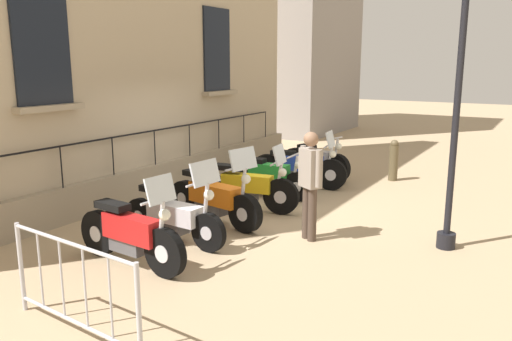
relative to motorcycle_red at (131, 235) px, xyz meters
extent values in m
plane|color=tan|center=(-0.20, 3.17, -0.45)|extent=(60.00, 60.00, 0.00)
cube|color=gray|center=(-2.39, 3.17, -0.12)|extent=(0.20, 11.35, 0.66)
cube|color=black|center=(-2.45, 5.67, 2.65)|extent=(0.06, 1.07, 1.99)
cube|color=tan|center=(-2.37, 5.67, 1.60)|extent=(0.24, 1.27, 0.10)
cube|color=black|center=(-2.45, 0.68, 2.65)|extent=(0.06, 1.07, 1.99)
cube|color=tan|center=(-2.37, 0.68, 1.60)|extent=(0.24, 1.27, 0.10)
cube|color=black|center=(-2.35, 3.17, 0.94)|extent=(0.03, 9.53, 0.03)
cylinder|color=black|center=(-2.35, 0.79, 0.57)|extent=(0.02, 0.02, 0.73)
cylinder|color=black|center=(-2.35, 1.98, 0.57)|extent=(0.02, 0.02, 0.73)
cylinder|color=black|center=(-2.35, 3.17, 0.57)|extent=(0.02, 0.02, 0.73)
cylinder|color=black|center=(-2.35, 4.36, 0.57)|extent=(0.02, 0.02, 0.73)
cylinder|color=black|center=(-2.35, 5.56, 0.57)|extent=(0.02, 0.02, 0.73)
cylinder|color=black|center=(-2.35, 6.75, 0.57)|extent=(0.02, 0.02, 0.73)
cylinder|color=black|center=(-2.35, 7.94, 0.57)|extent=(0.02, 0.02, 0.73)
cylinder|color=black|center=(0.66, -0.06, -0.11)|extent=(0.69, 0.18, 0.68)
cylinder|color=silver|center=(0.66, -0.06, -0.11)|extent=(0.25, 0.16, 0.24)
cylinder|color=black|center=(-0.70, 0.06, -0.11)|extent=(0.69, 0.18, 0.68)
cylinder|color=silver|center=(-0.70, 0.06, -0.11)|extent=(0.25, 0.16, 0.24)
cube|color=red|center=(0.03, -0.01, 0.10)|extent=(0.98, 0.34, 0.35)
cube|color=#4C4C51|center=(-0.07, 0.00, -0.15)|extent=(0.59, 0.26, 0.24)
cube|color=black|center=(-0.36, 0.03, 0.36)|extent=(0.56, 0.28, 0.10)
cylinder|color=silver|center=(0.61, -0.06, 0.24)|extent=(0.16, 0.07, 0.72)
cylinder|color=silver|center=(0.56, -0.05, 0.60)|extent=(0.09, 0.57, 0.04)
sphere|color=white|center=(0.68, -0.06, 0.42)|extent=(0.16, 0.16, 0.16)
cylinder|color=silver|center=(-0.25, 0.16, -0.26)|extent=(0.87, 0.16, 0.08)
cube|color=silver|center=(0.62, -0.06, 0.75)|extent=(0.16, 0.47, 0.36)
cylinder|color=black|center=(0.61, 0.99, -0.15)|extent=(0.61, 0.15, 0.60)
cylinder|color=silver|center=(0.61, 0.99, -0.15)|extent=(0.22, 0.14, 0.21)
cylinder|color=black|center=(-0.85, 1.09, -0.15)|extent=(0.61, 0.15, 0.60)
cylinder|color=silver|center=(-0.85, 1.09, -0.15)|extent=(0.22, 0.14, 0.21)
cube|color=silver|center=(-0.07, 1.04, 0.04)|extent=(0.97, 0.39, 0.30)
cube|color=#4C4C51|center=(-0.17, 1.04, -0.18)|extent=(0.58, 0.29, 0.21)
cube|color=black|center=(-0.45, 1.06, 0.38)|extent=(0.55, 0.32, 0.10)
cylinder|color=silver|center=(0.56, 0.99, 0.23)|extent=(0.16, 0.07, 0.77)
cylinder|color=silver|center=(0.51, 0.99, 0.61)|extent=(0.09, 0.70, 0.04)
sphere|color=white|center=(0.63, 0.98, 0.43)|extent=(0.16, 0.16, 0.16)
cylinder|color=silver|center=(-0.34, 1.23, -0.29)|extent=(0.85, 0.14, 0.08)
cube|color=silver|center=(0.57, 0.99, 0.76)|extent=(0.16, 0.58, 0.36)
cylinder|color=black|center=(0.62, 2.02, -0.12)|extent=(0.67, 0.27, 0.65)
cylinder|color=silver|center=(0.62, 2.02, -0.12)|extent=(0.26, 0.22, 0.23)
cylinder|color=black|center=(-0.88, 2.31, -0.12)|extent=(0.67, 0.27, 0.65)
cylinder|color=silver|center=(-0.88, 2.31, -0.12)|extent=(0.26, 0.22, 0.23)
cube|color=orange|center=(-0.08, 2.16, 0.09)|extent=(1.08, 0.51, 0.35)
cube|color=#4C4C51|center=(-0.18, 2.18, -0.16)|extent=(0.66, 0.37, 0.23)
cube|color=black|center=(-0.49, 2.23, 0.40)|extent=(0.62, 0.39, 0.10)
cylinder|color=silver|center=(0.57, 2.03, 0.26)|extent=(0.17, 0.09, 0.78)
cylinder|color=silver|center=(0.52, 2.04, 0.65)|extent=(0.17, 0.70, 0.04)
sphere|color=white|center=(0.64, 2.02, 0.47)|extent=(0.16, 0.16, 0.16)
cylinder|color=silver|center=(-0.36, 2.39, -0.27)|extent=(0.93, 0.25, 0.08)
cube|color=silver|center=(0.58, 2.03, 0.80)|extent=(0.23, 0.59, 0.36)
cylinder|color=black|center=(0.65, 3.25, -0.11)|extent=(0.70, 0.22, 0.69)
cylinder|color=silver|center=(0.65, 3.25, -0.11)|extent=(0.26, 0.17, 0.24)
cylinder|color=black|center=(-0.82, 3.02, -0.11)|extent=(0.70, 0.22, 0.69)
cylinder|color=silver|center=(-0.82, 3.02, -0.11)|extent=(0.26, 0.17, 0.24)
cube|color=gold|center=(-0.03, 3.14, 0.09)|extent=(1.02, 0.42, 0.32)
cube|color=#4C4C51|center=(-0.13, 3.13, -0.14)|extent=(0.62, 0.31, 0.24)
cube|color=black|center=(-0.42, 3.08, 0.37)|extent=(0.58, 0.33, 0.10)
cylinder|color=silver|center=(0.60, 3.24, 0.21)|extent=(0.17, 0.08, 0.65)
cylinder|color=silver|center=(0.55, 3.24, 0.53)|extent=(0.13, 0.60, 0.04)
sphere|color=white|center=(0.67, 3.25, 0.35)|extent=(0.16, 0.16, 0.16)
cylinder|color=silver|center=(-0.35, 3.25, -0.26)|extent=(0.89, 0.22, 0.08)
cube|color=silver|center=(0.61, 3.24, 0.68)|extent=(0.20, 0.51, 0.36)
cylinder|color=black|center=(0.50, 4.23, -0.15)|extent=(0.62, 0.15, 0.61)
cylinder|color=silver|center=(0.50, 4.23, -0.15)|extent=(0.22, 0.14, 0.21)
cylinder|color=black|center=(-0.87, 4.12, -0.15)|extent=(0.62, 0.15, 0.61)
cylinder|color=silver|center=(-0.87, 4.12, -0.15)|extent=(0.22, 0.14, 0.21)
cube|color=#1E842D|center=(-0.13, 4.18, 0.08)|extent=(0.87, 0.35, 0.38)
cube|color=#4C4C51|center=(-0.23, 4.17, -0.18)|extent=(0.53, 0.27, 0.21)
cube|color=black|center=(-0.48, 4.15, 0.32)|extent=(0.49, 0.30, 0.10)
cylinder|color=silver|center=(0.45, 4.22, 0.17)|extent=(0.16, 0.07, 0.65)
cylinder|color=silver|center=(0.40, 4.22, 0.49)|extent=(0.08, 0.64, 0.04)
sphere|color=white|center=(0.52, 4.23, 0.31)|extent=(0.16, 0.16, 0.16)
cylinder|color=silver|center=(-0.41, 4.32, -0.28)|extent=(0.77, 0.14, 0.08)
cylinder|color=black|center=(0.74, 5.45, -0.10)|extent=(0.71, 0.21, 0.70)
cylinder|color=silver|center=(0.74, 5.45, -0.10)|extent=(0.26, 0.17, 0.25)
cylinder|color=black|center=(-0.79, 5.24, -0.10)|extent=(0.71, 0.21, 0.70)
cylinder|color=silver|center=(-0.79, 5.24, -0.10)|extent=(0.26, 0.17, 0.25)
cube|color=#1E389E|center=(0.03, 5.35, 0.11)|extent=(1.05, 0.40, 0.34)
cube|color=#4C4C51|center=(-0.07, 5.34, -0.14)|extent=(0.64, 0.29, 0.25)
cube|color=black|center=(-0.38, 5.30, 0.32)|extent=(0.60, 0.31, 0.10)
cylinder|color=silver|center=(0.70, 5.44, 0.22)|extent=(0.17, 0.08, 0.65)
cylinder|color=silver|center=(0.65, 5.44, 0.54)|extent=(0.11, 0.58, 0.04)
sphere|color=white|center=(0.76, 5.45, 0.36)|extent=(0.16, 0.16, 0.16)
cylinder|color=silver|center=(-0.30, 5.46, -0.26)|extent=(0.93, 0.20, 0.08)
cube|color=silver|center=(0.71, 5.44, 0.69)|extent=(0.18, 0.49, 0.36)
cylinder|color=black|center=(0.57, 6.24, -0.11)|extent=(0.69, 0.29, 0.68)
cylinder|color=silver|center=(0.57, 6.24, -0.11)|extent=(0.27, 0.21, 0.24)
cylinder|color=black|center=(-0.68, 6.52, -0.11)|extent=(0.69, 0.29, 0.68)
cylinder|color=silver|center=(-0.68, 6.52, -0.11)|extent=(0.27, 0.21, 0.24)
cube|color=#B2B2BC|center=(-0.01, 6.37, 0.09)|extent=(0.81, 0.44, 0.32)
cube|color=#4C4C51|center=(-0.11, 6.39, -0.15)|extent=(0.50, 0.32, 0.24)
cube|color=black|center=(-0.32, 6.44, 0.30)|extent=(0.47, 0.34, 0.10)
cylinder|color=silver|center=(0.52, 6.25, 0.24)|extent=(0.17, 0.09, 0.71)
cylinder|color=silver|center=(0.47, 6.26, 0.59)|extent=(0.17, 0.62, 0.04)
sphere|color=white|center=(0.59, 6.24, 0.41)|extent=(0.16, 0.16, 0.16)
cylinder|color=silver|center=(-0.21, 6.57, -0.27)|extent=(0.69, 0.23, 0.08)
cylinder|color=black|center=(3.66, 2.98, -0.33)|extent=(0.28, 0.28, 0.24)
cylinder|color=black|center=(3.66, 2.98, 1.94)|extent=(0.10, 0.10, 4.78)
cylinder|color=#B7B7BF|center=(-0.13, -1.60, 0.07)|extent=(0.05, 0.05, 1.05)
cylinder|color=#B7B7BF|center=(1.82, -1.77, 0.07)|extent=(0.05, 0.05, 1.05)
cylinder|color=#B7B7BF|center=(0.84, -1.68, 0.57)|extent=(1.96, 0.21, 0.04)
cylinder|color=#B7B7BF|center=(0.84, -1.68, -0.30)|extent=(1.96, 0.21, 0.04)
cylinder|color=#B7B7BF|center=(0.26, -1.63, 0.15)|extent=(0.02, 0.02, 0.87)
cylinder|color=#B7B7BF|center=(0.65, -1.66, 0.15)|extent=(0.02, 0.02, 0.87)
cylinder|color=#B7B7BF|center=(1.04, -1.70, 0.15)|extent=(0.02, 0.02, 0.87)
cylinder|color=#B7B7BF|center=(1.43, -1.73, 0.15)|extent=(0.02, 0.02, 0.87)
cylinder|color=brown|center=(1.67, 7.10, -0.03)|extent=(0.22, 0.22, 0.85)
sphere|color=brown|center=(1.67, 7.10, 0.44)|extent=(0.19, 0.19, 0.19)
cylinder|color=#47382D|center=(1.75, 2.21, -0.02)|extent=(0.14, 0.14, 0.87)
cylinder|color=#47382D|center=(1.61, 2.30, -0.02)|extent=(0.14, 0.14, 0.87)
cube|color=gray|center=(1.68, 2.26, 0.72)|extent=(0.42, 0.38, 0.62)
sphere|color=#8C664C|center=(1.68, 2.26, 1.18)|extent=(0.24, 0.24, 0.24)
cylinder|color=gray|center=(1.87, 2.14, 0.76)|extent=(0.09, 0.09, 0.58)
cylinder|color=gray|center=(1.49, 2.37, 0.76)|extent=(0.09, 0.09, 0.58)
camera|label=1|loc=(4.92, -4.89, 2.35)|focal=35.63mm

